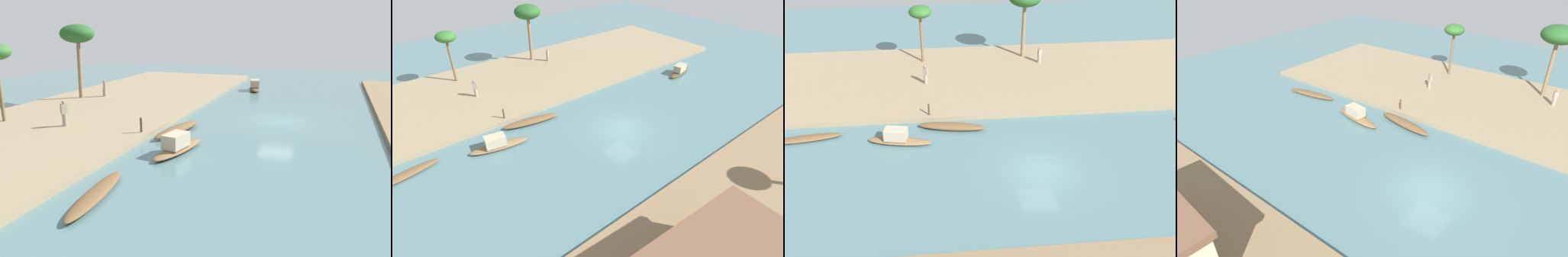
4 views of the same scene
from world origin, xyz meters
TOP-DOWN VIEW (x-y plane):
  - river_water at (0.00, 0.00)m, footprint 75.41×75.41m
  - riverbank_left at (0.00, -14.37)m, footprint 46.66×14.51m
  - sampan_near_left_bank at (16.28, -5.33)m, footprint 5.29×1.65m
  - sampan_foreground at (9.55, -4.32)m, footprint 4.75×1.93m
  - sampan_downstream_large at (-13.60, -4.34)m, footprint 4.27×1.89m
  - sampan_with_tall_canopy at (5.60, -5.88)m, footprint 5.21×1.90m
  - person_on_near_bank at (-3.36, -16.91)m, footprint 0.47×0.47m
  - person_by_mooring at (7.52, -13.34)m, footprint 0.49×0.44m
  - mooring_post at (7.30, -7.69)m, footprint 0.14×0.14m
  - palm_tree_left_near at (-2.01, -18.58)m, footprint 3.09×3.09m
  - palm_tree_left_far at (7.79, -18.35)m, footprint 2.10×2.10m

SIDE VIEW (x-z plane):
  - river_water at x=0.00m, z-range 0.00..0.00m
  - riverbank_left at x=0.00m, z-range 0.00..0.34m
  - sampan_near_left_bank at x=16.28m, z-range 0.00..0.36m
  - sampan_with_tall_canopy at x=5.60m, z-range 0.00..0.49m
  - sampan_foreground at x=9.55m, z-range -0.17..1.01m
  - sampan_downstream_large at x=-13.60m, z-range -0.15..1.00m
  - mooring_post at x=7.30m, z-range 0.34..1.28m
  - person_on_near_bank at x=-3.36m, z-range 0.21..1.78m
  - person_by_mooring at x=7.52m, z-range 0.28..2.03m
  - palm_tree_left_far at x=7.79m, z-range 2.35..7.81m
  - palm_tree_left_near at x=-2.01m, z-range 2.72..9.46m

